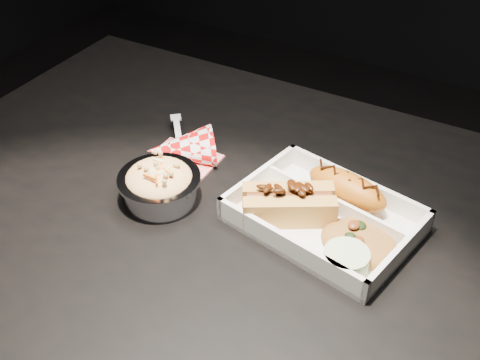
% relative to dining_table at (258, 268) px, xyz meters
% --- Properties ---
extents(dining_table, '(1.20, 0.80, 0.75)m').
position_rel_dining_table_xyz_m(dining_table, '(0.00, 0.00, 0.00)').
color(dining_table, black).
rests_on(dining_table, ground).
extents(food_tray, '(0.28, 0.23, 0.04)m').
position_rel_dining_table_xyz_m(food_tray, '(0.08, 0.05, 0.10)').
color(food_tray, white).
rests_on(food_tray, dining_table).
extents(fried_pastry, '(0.14, 0.08, 0.05)m').
position_rel_dining_table_xyz_m(fried_pastry, '(0.09, 0.10, 0.12)').
color(fried_pastry, '#C36713').
rests_on(fried_pastry, food_tray).
extents(hotdog, '(0.14, 0.12, 0.06)m').
position_rel_dining_table_xyz_m(hotdog, '(0.03, 0.03, 0.12)').
color(hotdog, gold).
rests_on(hotdog, food_tray).
extents(fried_rice_mound, '(0.13, 0.11, 0.03)m').
position_rel_dining_table_xyz_m(fried_rice_mound, '(0.14, 0.02, 0.11)').
color(fried_rice_mound, '#A76B30').
rests_on(fried_rice_mound, food_tray).
extents(cupcake_liner, '(0.06, 0.06, 0.03)m').
position_rel_dining_table_xyz_m(cupcake_liner, '(0.14, -0.03, 0.11)').
color(cupcake_liner, beige).
rests_on(cupcake_liner, food_tray).
extents(foil_coleslaw_cup, '(0.12, 0.12, 0.07)m').
position_rel_dining_table_xyz_m(foil_coleslaw_cup, '(-0.16, -0.02, 0.12)').
color(foil_coleslaw_cup, silver).
rests_on(foil_coleslaw_cup, dining_table).
extents(napkin_fork, '(0.15, 0.16, 0.10)m').
position_rel_dining_table_xyz_m(napkin_fork, '(-0.19, 0.08, 0.11)').
color(napkin_fork, red).
rests_on(napkin_fork, dining_table).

